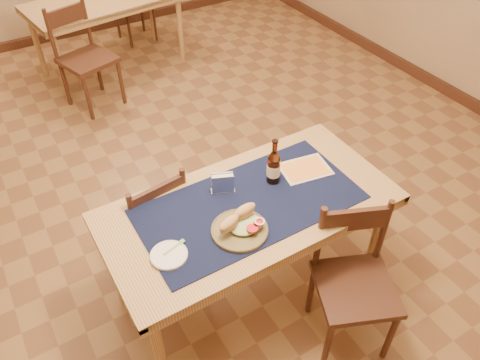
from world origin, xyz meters
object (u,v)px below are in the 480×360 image
sandwich_plate (241,226)px  back_table (105,7)px  main_table (249,215)px  chair_main_near (354,280)px  beer_bottle (274,167)px  chair_main_far (152,219)px  napkin_holder (223,183)px

sandwich_plate → back_table: bearing=82.8°
main_table → chair_main_near: size_ratio=1.80×
sandwich_plate → beer_bottle: beer_bottle is taller
back_table → chair_main_near: 3.78m
main_table → sandwich_plate: sandwich_plate is taller
chair_main_far → chair_main_near: 1.24m
main_table → napkin_holder: napkin_holder is taller
back_table → chair_main_far: size_ratio=1.91×
chair_main_near → beer_bottle: beer_bottle is taller
main_table → sandwich_plate: bearing=-135.3°
chair_main_near → napkin_holder: size_ratio=6.32×
back_table → napkin_holder: size_ratio=11.50×
back_table → napkin_holder: 3.11m
chair_main_near → sandwich_plate: size_ratio=3.03×
back_table → beer_bottle: 3.16m
chair_main_far → sandwich_plate: bearing=-65.6°
back_table → beer_bottle: (-0.08, -3.16, 0.19)m
back_table → napkin_holder: bearing=-96.6°
chair_main_far → beer_bottle: bearing=-30.9°
chair_main_far → main_table: bearing=-48.1°
back_table → beer_bottle: beer_bottle is taller
main_table → back_table: (0.29, 3.25, 0.00)m
main_table → napkin_holder: (-0.07, 0.16, 0.14)m
napkin_holder → sandwich_plate: bearing=-102.6°
main_table → chair_main_near: chair_main_near is taller
sandwich_plate → beer_bottle: (0.35, 0.23, 0.08)m
back_table → chair_main_near: chair_main_near is taller
beer_bottle → napkin_holder: size_ratio=2.04×
napkin_holder → back_table: bearing=83.4°
chair_main_near → napkin_holder: 0.88m
sandwich_plate → napkin_holder: napkin_holder is taller
beer_bottle → napkin_holder: (-0.28, 0.08, -0.05)m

